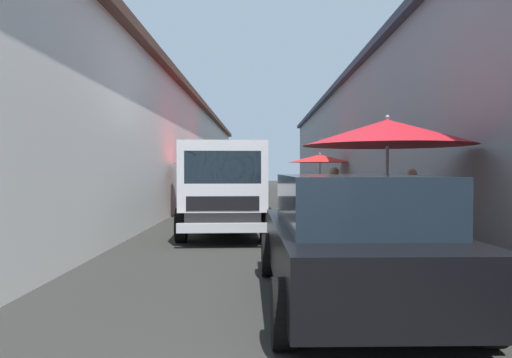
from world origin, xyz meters
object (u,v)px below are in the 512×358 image
(fruit_stall_far_left, at_px, (215,162))
(fruit_stall_near_left, at_px, (387,141))
(fruit_stall_near_right, at_px, (320,163))
(hatchback_car, at_px, (350,238))
(fruit_stall_far_right, at_px, (239,161))
(vendor_in_shade, at_px, (334,200))
(delivery_truck, at_px, (224,191))
(vendor_by_crates, at_px, (411,201))

(fruit_stall_far_left, height_order, fruit_stall_near_left, fruit_stall_near_left)
(fruit_stall_near_right, xyz_separation_m, hatchback_car, (-14.43, 1.53, -1.02))
(fruit_stall_far_right, xyz_separation_m, vendor_in_shade, (-10.07, -2.35, -0.96))
(delivery_truck, relative_size, vendor_in_shade, 3.20)
(vendor_by_crates, bearing_deg, fruit_stall_near_right, 2.62)
(delivery_truck, bearing_deg, fruit_stall_near_right, -19.64)
(fruit_stall_far_right, height_order, vendor_in_shade, fruit_stall_far_right)
(fruit_stall_far_left, height_order, fruit_stall_far_right, fruit_stall_far_right)
(fruit_stall_near_right, height_order, hatchback_car, fruit_stall_near_right)
(fruit_stall_near_left, distance_m, fruit_stall_near_right, 11.82)
(fruit_stall_far_right, bearing_deg, vendor_by_crates, -158.78)
(delivery_truck, height_order, vendor_in_shade, delivery_truck)
(vendor_in_shade, bearing_deg, fruit_stall_near_right, -5.90)
(fruit_stall_near_left, xyz_separation_m, vendor_in_shade, (1.38, 0.68, -1.09))
(delivery_truck, bearing_deg, vendor_in_shade, -114.75)
(delivery_truck, bearing_deg, vendor_by_crates, -105.06)
(fruit_stall_far_right, height_order, delivery_truck, fruit_stall_far_right)
(vendor_in_shade, bearing_deg, fruit_stall_far_right, 13.13)
(fruit_stall_far_left, xyz_separation_m, fruit_stall_near_right, (5.03, -3.97, 0.02))
(fruit_stall_near_left, bearing_deg, vendor_in_shade, 26.11)
(fruit_stall_near_left, distance_m, hatchback_car, 3.11)
(fruit_stall_far_left, height_order, vendor_by_crates, fruit_stall_far_left)
(fruit_stall_far_left, xyz_separation_m, hatchback_car, (-9.40, -2.44, -1.00))
(hatchback_car, relative_size, delivery_truck, 0.79)
(fruit_stall_far_left, distance_m, fruit_stall_near_right, 6.41)
(hatchback_car, bearing_deg, fruit_stall_near_right, -6.04)
(fruit_stall_far_left, height_order, hatchback_car, fruit_stall_far_left)
(fruit_stall_near_left, height_order, vendor_by_crates, fruit_stall_near_left)
(delivery_truck, xyz_separation_m, vendor_by_crates, (-1.03, -3.82, -0.17))
(fruit_stall_near_left, relative_size, hatchback_car, 0.72)
(fruit_stall_near_right, distance_m, hatchback_car, 14.54)
(hatchback_car, bearing_deg, fruit_stall_far_left, 14.56)
(fruit_stall_far_left, distance_m, fruit_stall_far_right, 4.70)
(vendor_by_crates, relative_size, vendor_in_shade, 0.98)
(vendor_by_crates, distance_m, vendor_in_shade, 1.55)
(fruit_stall_near_left, bearing_deg, fruit_stall_near_right, -1.95)
(fruit_stall_far_left, bearing_deg, fruit_stall_far_right, -6.63)
(fruit_stall_near_right, relative_size, vendor_by_crates, 1.75)
(hatchback_car, relative_size, vendor_in_shade, 2.52)
(fruit_stall_far_right, bearing_deg, fruit_stall_near_left, -165.20)
(fruit_stall_far_right, relative_size, delivery_truck, 0.50)
(fruit_stall_near_right, bearing_deg, hatchback_car, 173.96)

